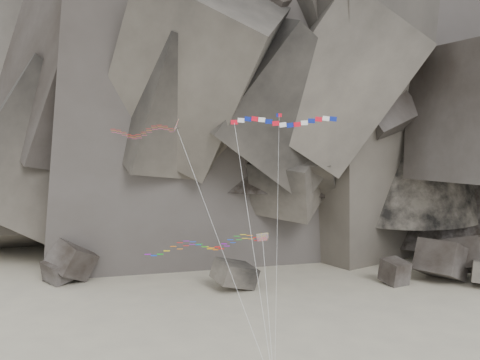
# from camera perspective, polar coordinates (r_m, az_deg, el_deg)

# --- Properties ---
(headland) EXTENTS (110.00, 70.00, 84.00)m
(headland) POSITION_cam_1_polar(r_m,az_deg,el_deg) (122.91, 2.01, 13.27)
(headland) COLOR #5C544B
(headland) RESTS_ON ground
(boulder_field) EXTENTS (76.45, 18.56, 7.94)m
(boulder_field) POSITION_cam_1_polar(r_m,az_deg,el_deg) (89.02, 9.72, -9.39)
(boulder_field) COLOR #47423F
(boulder_field) RESTS_ON ground
(delta_kite) EXTENTS (19.23, 12.74, 24.28)m
(delta_kite) POSITION_cam_1_polar(r_m,az_deg,el_deg) (59.83, -10.64, 5.12)
(delta_kite) COLOR red
(delta_kite) RESTS_ON ground
(banner_kite) EXTENTS (10.28, 7.61, 24.23)m
(banner_kite) POSITION_cam_1_polar(r_m,az_deg,el_deg) (52.17, 4.58, 6.10)
(banner_kite) COLOR red
(banner_kite) RESTS_ON ground
(parafoil_kite) EXTENTS (13.75, 8.18, 12.58)m
(parafoil_kite) POSITION_cam_1_polar(r_m,az_deg,el_deg) (54.33, -4.24, -6.89)
(parafoil_kite) COLOR yellow
(parafoil_kite) RESTS_ON ground
(pennant_kite) EXTENTS (0.54, 7.83, 24.50)m
(pennant_kite) POSITION_cam_1_polar(r_m,az_deg,el_deg) (51.18, 4.06, 0.11)
(pennant_kite) COLOR red
(pennant_kite) RESTS_ON ground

